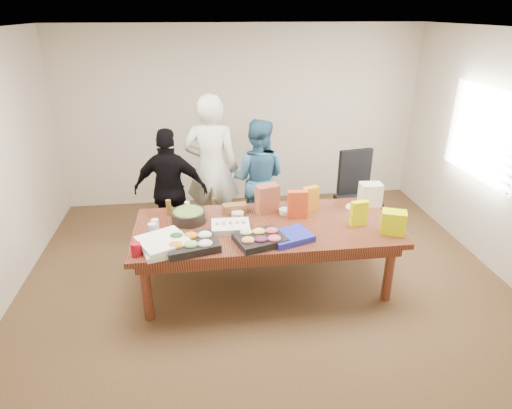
{
  "coord_description": "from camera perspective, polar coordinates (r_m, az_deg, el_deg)",
  "views": [
    {
      "loc": [
        -0.64,
        -4.11,
        2.88
      ],
      "look_at": [
        -0.09,
        0.1,
        0.96
      ],
      "focal_mm": 30.49,
      "sensor_mm": 36.0,
      "label": 1
    }
  ],
  "objects": [
    {
      "name": "floor",
      "position": [
        5.06,
        1.18,
        -10.43
      ],
      "size": [
        5.5,
        5.0,
        0.02
      ],
      "primitive_type": "cube",
      "color": "#47301E",
      "rests_on": "ground"
    },
    {
      "name": "ceiling",
      "position": [
        4.16,
        1.52,
        22.03
      ],
      "size": [
        5.5,
        5.0,
        0.02
      ],
      "primitive_type": "cube",
      "color": "white",
      "rests_on": "wall_back"
    },
    {
      "name": "wall_back",
      "position": [
        6.82,
        -1.9,
        11.37
      ],
      "size": [
        5.5,
        0.04,
        2.7
      ],
      "primitive_type": "cube",
      "color": "beige",
      "rests_on": "floor"
    },
    {
      "name": "wall_front",
      "position": [
        2.31,
        11.16,
        -17.59
      ],
      "size": [
        5.5,
        0.04,
        2.7
      ],
      "primitive_type": "cube",
      "color": "beige",
      "rests_on": "floor"
    },
    {
      "name": "window_panel",
      "position": [
        5.95,
        27.53,
        8.21
      ],
      "size": [
        0.03,
        1.4,
        1.1
      ],
      "primitive_type": "cube",
      "color": "white",
      "rests_on": "wall_right"
    },
    {
      "name": "window_blinds",
      "position": [
        5.93,
        27.21,
        8.22
      ],
      "size": [
        0.04,
        1.36,
        1.0
      ],
      "primitive_type": "cube",
      "color": "beige",
      "rests_on": "wall_right"
    },
    {
      "name": "conference_table",
      "position": [
        4.85,
        1.21,
        -6.69
      ],
      "size": [
        2.8,
        1.2,
        0.75
      ],
      "primitive_type": "cube",
      "color": "#4C1C0F",
      "rests_on": "floor"
    },
    {
      "name": "office_chair",
      "position": [
        5.97,
        13.23,
        0.79
      ],
      "size": [
        0.66,
        0.66,
        1.12
      ],
      "primitive_type": "cube",
      "rotation": [
        0.0,
        0.0,
        0.18
      ],
      "color": "black",
      "rests_on": "floor"
    },
    {
      "name": "person_center",
      "position": [
        5.69,
        -5.83,
        4.66
      ],
      "size": [
        0.77,
        0.57,
        1.95
      ],
      "primitive_type": "imported",
      "rotation": [
        0.0,
        0.0,
        2.98
      ],
      "color": "silver",
      "rests_on": "floor"
    },
    {
      "name": "person_right",
      "position": [
        5.82,
        0.19,
        3.45
      ],
      "size": [
        0.93,
        0.81,
        1.6
      ],
      "primitive_type": "imported",
      "rotation": [
        0.0,
        0.0,
        2.84
      ],
      "color": "#316085",
      "rests_on": "floor"
    },
    {
      "name": "person_left",
      "position": [
        5.58,
        -11.13,
        1.87
      ],
      "size": [
        0.97,
        0.52,
        1.58
      ],
      "primitive_type": "imported",
      "rotation": [
        0.0,
        0.0,
        2.99
      ],
      "color": "black",
      "rests_on": "floor"
    },
    {
      "name": "veggie_tray",
      "position": [
        4.28,
        -8.52,
        -5.2
      ],
      "size": [
        0.58,
        0.5,
        0.08
      ],
      "primitive_type": "cube",
      "rotation": [
        0.0,
        0.0,
        0.24
      ],
      "color": "black",
      "rests_on": "conference_table"
    },
    {
      "name": "fruit_tray",
      "position": [
        4.32,
        0.52,
        -4.61
      ],
      "size": [
        0.55,
        0.49,
        0.07
      ],
      "primitive_type": "cube",
      "rotation": [
        0.0,
        0.0,
        0.3
      ],
      "color": "black",
      "rests_on": "conference_table"
    },
    {
      "name": "sheet_cake",
      "position": [
        4.58,
        -3.36,
        -2.92
      ],
      "size": [
        0.41,
        0.31,
        0.07
      ],
      "primitive_type": "cube",
      "rotation": [
        0.0,
        0.0,
        -0.03
      ],
      "color": "white",
      "rests_on": "conference_table"
    },
    {
      "name": "salad_bowl",
      "position": [
        4.79,
        -8.83,
        -1.54
      ],
      "size": [
        0.46,
        0.46,
        0.12
      ],
      "primitive_type": "cylinder",
      "rotation": [
        0.0,
        0.0,
        0.24
      ],
      "color": "black",
      "rests_on": "conference_table"
    },
    {
      "name": "chip_bag_blue",
      "position": [
        4.4,
        4.5,
        -4.21
      ],
      "size": [
        0.5,
        0.43,
        0.06
      ],
      "primitive_type": "cube",
      "rotation": [
        0.0,
        0.0,
        0.34
      ],
      "color": "#1F25A7",
      "rests_on": "conference_table"
    },
    {
      "name": "chip_bag_red",
      "position": [
        4.8,
        5.45,
        0.01
      ],
      "size": [
        0.22,
        0.1,
        0.32
      ],
      "primitive_type": "cube",
      "rotation": [
        0.0,
        0.0,
        -0.05
      ],
      "color": "#D5481A",
      "rests_on": "conference_table"
    },
    {
      "name": "chip_bag_yellow",
      "position": [
        4.75,
        13.35,
        -1.13
      ],
      "size": [
        0.19,
        0.1,
        0.27
      ],
      "primitive_type": "cube",
      "rotation": [
        0.0,
        0.0,
        0.13
      ],
      "color": "#EBFA03",
      "rests_on": "conference_table"
    },
    {
      "name": "chip_bag_orange",
      "position": [
        4.99,
        7.14,
        0.73
      ],
      "size": [
        0.2,
        0.14,
        0.29
      ],
      "primitive_type": "cube",
      "rotation": [
        0.0,
        0.0,
        0.32
      ],
      "color": "orange",
      "rests_on": "conference_table"
    },
    {
      "name": "mayo_jar",
      "position": [
        5.0,
        2.25,
        -0.07
      ],
      "size": [
        0.09,
        0.09,
        0.13
      ],
      "primitive_type": "cylinder",
      "rotation": [
        0.0,
        0.0,
        -0.11
      ],
      "color": "silver",
      "rests_on": "conference_table"
    },
    {
      "name": "mustard_bottle",
      "position": [
        4.9,
        0.5,
        -0.19
      ],
      "size": [
        0.08,
        0.08,
        0.18
      ],
      "primitive_type": "cylinder",
      "rotation": [
        0.0,
        0.0,
        -0.24
      ],
      "color": "yellow",
      "rests_on": "conference_table"
    },
    {
      "name": "dressing_bottle",
      "position": [
        4.97,
        -11.39,
        -0.37
      ],
      "size": [
        0.07,
        0.07,
        0.18
      ],
      "primitive_type": "cylinder",
      "rotation": [
        0.0,
        0.0,
        -0.21
      ],
      "color": "brown",
      "rests_on": "conference_table"
    },
    {
      "name": "ranch_bottle",
      "position": [
        4.92,
        -8.97,
        -0.54
      ],
      "size": [
        0.07,
        0.07,
        0.17
      ],
      "primitive_type": "cylinder",
      "rotation": [
        0.0,
        0.0,
        0.23
      ],
      "color": "beige",
      "rests_on": "conference_table"
    },
    {
      "name": "banana_bunch",
      "position": [
        5.14,
        5.93,
        0.29
      ],
      "size": [
        0.28,
        0.18,
        0.09
      ],
      "primitive_type": "cube",
      "rotation": [
        0.0,
        0.0,
        -0.13
      ],
      "color": "#E9B400",
      "rests_on": "conference_table"
    },
    {
      "name": "bread_loaf",
      "position": [
        4.94,
        -2.81,
        -0.53
      ],
      "size": [
        0.28,
        0.14,
        0.11
      ],
      "primitive_type": "cube",
      "rotation": [
        0.0,
        0.0,
        0.1
      ],
      "color": "brown",
      "rests_on": "conference_table"
    },
    {
      "name": "kraft_bag",
      "position": [
        4.91,
        1.5,
        0.75
      ],
      "size": [
        0.28,
        0.21,
        0.33
      ],
      "primitive_type": "cube",
      "rotation": [
        0.0,
        0.0,
        0.32
      ],
      "color": "brown",
      "rests_on": "conference_table"
    },
    {
      "name": "red_cup",
      "position": [
        4.25,
        -15.46,
        -5.67
      ],
      "size": [
        0.11,
        0.11,
        0.13
      ],
      "primitive_type": "cylinder",
      "rotation": [
        0.0,
        0.0,
        -0.15
      ],
      "color": "#A8091A",
      "rests_on": "conference_table"
    },
    {
      "name": "clear_cup_a",
      "position": [
        4.59,
        -13.4,
        -3.15
      ],
      "size": [
        0.1,
        0.1,
        0.12
      ],
      "primitive_type": "cylinder",
      "rotation": [
        0.0,
        0.0,
        -0.11
      ],
      "color": "silver",
      "rests_on": "conference_table"
    },
    {
      "name": "clear_cup_b",
      "position": [
        4.69,
        -13.09,
        -2.56
      ],
      "size": [
        0.09,
        0.09,
        0.11
      ],
      "primitive_type": "cylinder",
      "rotation": [
        0.0,
        0.0,
        0.19
      ],
      "color": "silver",
      "rests_on": "conference_table"
    },
    {
      "name": "pizza_box_lower",
      "position": [
        4.31,
        -11.8,
        -5.4
      ],
      "size": [
        0.53,
        0.53,
        0.05
      ],
      "primitive_type": "cube",
      "rotation": [
        0.0,
        0.0,
        0.28
      ],
      "color": "white",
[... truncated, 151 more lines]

